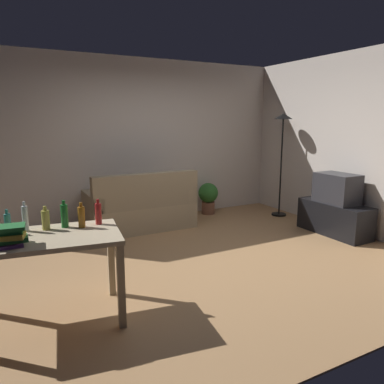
# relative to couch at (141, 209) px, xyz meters

# --- Properties ---
(ground_plane) EXTENTS (5.20, 4.40, 0.02)m
(ground_plane) POSITION_rel_couch_xyz_m (0.23, -1.59, -0.32)
(ground_plane) COLOR tan
(wall_rear) EXTENTS (5.20, 0.10, 2.70)m
(wall_rear) POSITION_rel_couch_xyz_m (0.23, 0.61, 1.04)
(wall_rear) COLOR silver
(wall_rear) RESTS_ON ground_plane
(wall_right) EXTENTS (0.10, 4.40, 2.70)m
(wall_right) POSITION_rel_couch_xyz_m (2.83, -1.59, 1.04)
(wall_right) COLOR beige
(wall_right) RESTS_ON ground_plane
(couch) EXTENTS (1.64, 0.84, 0.92)m
(couch) POSITION_rel_couch_xyz_m (0.00, 0.00, 0.00)
(couch) COLOR tan
(couch) RESTS_ON ground_plane
(tv_stand) EXTENTS (0.44, 1.10, 0.48)m
(tv_stand) POSITION_rel_couch_xyz_m (2.48, -1.62, -0.07)
(tv_stand) COLOR black
(tv_stand) RESTS_ON ground_plane
(tv) EXTENTS (0.41, 0.60, 0.44)m
(tv) POSITION_rel_couch_xyz_m (2.49, -1.62, 0.39)
(tv) COLOR #2D2D33
(tv) RESTS_ON tv_stand
(torchiere_lamp) EXTENTS (0.32, 0.32, 1.81)m
(torchiere_lamp) POSITION_rel_couch_xyz_m (2.48, -0.39, 1.10)
(torchiere_lamp) COLOR black
(torchiere_lamp) RESTS_ON ground_plane
(desk) EXTENTS (1.29, 0.86, 0.76)m
(desk) POSITION_rel_couch_xyz_m (-1.63, -2.21, 0.34)
(desk) COLOR #C6B28E
(desk) RESTS_ON ground_plane
(potted_plant) EXTENTS (0.36, 0.36, 0.57)m
(potted_plant) POSITION_rel_couch_xyz_m (1.41, 0.31, 0.02)
(potted_plant) COLOR brown
(potted_plant) RESTS_ON ground_plane
(bottle_tall) EXTENTS (0.05, 0.05, 0.21)m
(bottle_tall) POSITION_rel_couch_xyz_m (-1.89, -2.00, 0.54)
(bottle_tall) COLOR teal
(bottle_tall) RESTS_ON desk
(bottle_clear) EXTENTS (0.05, 0.05, 0.26)m
(bottle_clear) POSITION_rel_couch_xyz_m (-1.76, -2.00, 0.57)
(bottle_clear) COLOR silver
(bottle_clear) RESTS_ON desk
(bottle_squat) EXTENTS (0.07, 0.07, 0.21)m
(bottle_squat) POSITION_rel_couch_xyz_m (-1.60, -2.03, 0.54)
(bottle_squat) COLOR #BCB24C
(bottle_squat) RESTS_ON desk
(bottle_green) EXTENTS (0.06, 0.06, 0.25)m
(bottle_green) POSITION_rel_couch_xyz_m (-1.44, -2.03, 0.56)
(bottle_green) COLOR #1E722D
(bottle_green) RESTS_ON desk
(bottle_amber) EXTENTS (0.06, 0.06, 0.23)m
(bottle_amber) POSITION_rel_couch_xyz_m (-1.31, -2.10, 0.55)
(bottle_amber) COLOR #9E6019
(bottle_amber) RESTS_ON desk
(bottle_red) EXTENTS (0.06, 0.06, 0.23)m
(bottle_red) POSITION_rel_couch_xyz_m (-1.15, -2.07, 0.55)
(bottle_red) COLOR #AD2323
(bottle_red) RESTS_ON desk
(book_stack) EXTENTS (0.29, 0.21, 0.16)m
(book_stack) POSITION_rel_couch_xyz_m (-1.90, -2.36, 0.53)
(book_stack) COLOR #593372
(book_stack) RESTS_ON desk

